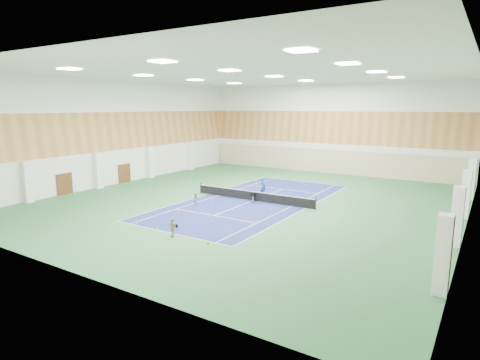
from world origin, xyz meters
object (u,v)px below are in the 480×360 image
Objects in this scene: tennis_net at (253,195)px; child_apron at (172,228)px; coach at (263,187)px; child_court at (196,199)px; ball_cart at (253,198)px.

tennis_net is 12.42m from child_apron.
child_court is at bearing 83.81° from coach.
child_court is 8.89m from child_apron.
coach is at bearing 100.15° from child_apron.
ball_cart is at bearing -63.12° from tennis_net.
coach is 3.09m from ball_cart.
child_court is 1.30× the size of ball_cart.
child_apron reaches higher than child_court.
tennis_net is at bearing 114.17° from coach.
coach is 1.42× the size of child_apron.
ball_cart is at bearing 118.68° from coach.
tennis_net is 2.44m from coach.
coach is 7.62m from child_court.
child_court is at bearing 124.07° from child_apron.
coach reaches higher than ball_cart.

